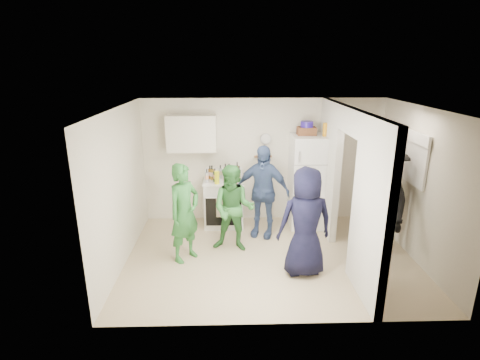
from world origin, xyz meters
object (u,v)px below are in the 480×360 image
(person_denim, at_px, (262,191))
(fridge, at_px, (309,181))
(yellow_cup_stack_top, at_px, (325,130))
(wicker_basket, at_px, (306,131))
(person_green_left, at_px, (184,213))
(stove, at_px, (224,203))
(blue_bowl, at_px, (307,124))
(person_green_center, at_px, (233,209))
(person_navy, at_px, (305,222))
(person_nook, at_px, (382,198))

(person_denim, bearing_deg, fridge, 45.80)
(yellow_cup_stack_top, bearing_deg, wicker_basket, 154.89)
(fridge, xyz_separation_m, person_green_left, (-2.31, -1.34, -0.09))
(stove, relative_size, blue_bowl, 3.93)
(yellow_cup_stack_top, relative_size, person_denim, 0.14)
(blue_bowl, distance_m, yellow_cup_stack_top, 0.36)
(person_green_center, bearing_deg, blue_bowl, 48.67)
(stove, height_order, person_green_center, person_green_center)
(fridge, xyz_separation_m, yellow_cup_stack_top, (0.22, -0.10, 1.04))
(person_navy, bearing_deg, person_green_left, -21.57)
(stove, relative_size, yellow_cup_stack_top, 3.77)
(person_green_left, distance_m, person_navy, 1.94)
(fridge, bearing_deg, yellow_cup_stack_top, -24.44)
(wicker_basket, distance_m, blue_bowl, 0.13)
(stove, xyz_separation_m, person_green_left, (-0.62, -1.37, 0.35))
(person_green_left, bearing_deg, person_navy, -63.86)
(wicker_basket, height_order, person_nook, wicker_basket)
(yellow_cup_stack_top, bearing_deg, stove, 176.11)
(person_green_left, bearing_deg, person_green_center, -28.21)
(person_navy, height_order, person_nook, person_nook)
(wicker_basket, height_order, person_denim, wicker_basket)
(stove, relative_size, wicker_basket, 2.69)
(blue_bowl, distance_m, person_green_center, 2.19)
(blue_bowl, relative_size, person_green_left, 0.15)
(wicker_basket, relative_size, person_navy, 0.20)
(wicker_basket, distance_m, person_green_left, 2.83)
(blue_bowl, height_order, yellow_cup_stack_top, blue_bowl)
(wicker_basket, bearing_deg, person_green_left, -147.84)
(stove, height_order, person_denim, person_denim)
(fridge, distance_m, yellow_cup_stack_top, 1.07)
(stove, bearing_deg, person_green_left, -114.25)
(person_denim, bearing_deg, yellow_cup_stack_top, 37.25)
(stove, bearing_deg, blue_bowl, 0.72)
(wicker_basket, height_order, blue_bowl, blue_bowl)
(fridge, relative_size, blue_bowl, 7.63)
(stove, bearing_deg, person_nook, -23.01)
(person_nook, bearing_deg, person_green_center, -99.65)
(blue_bowl, relative_size, yellow_cup_stack_top, 0.96)
(wicker_basket, bearing_deg, person_nook, -46.52)
(fridge, height_order, wicker_basket, wicker_basket)
(person_green_center, distance_m, person_denim, 0.79)
(person_green_center, bearing_deg, person_green_left, -147.93)
(fridge, distance_m, blue_bowl, 1.13)
(person_navy, relative_size, person_nook, 0.88)
(stove, height_order, person_green_left, person_green_left)
(person_green_left, relative_size, person_navy, 0.96)
(blue_bowl, height_order, person_navy, blue_bowl)
(person_denim, relative_size, person_navy, 1.02)
(fridge, xyz_separation_m, person_nook, (1.01, -1.12, 0.06))
(yellow_cup_stack_top, relative_size, person_green_center, 0.16)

